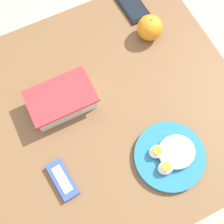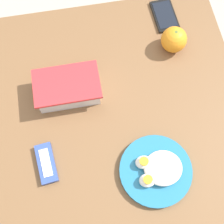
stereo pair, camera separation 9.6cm
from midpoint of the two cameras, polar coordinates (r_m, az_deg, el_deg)
ground_plane at (r=1.70m, az=0.59°, el=-8.84°), size 10.00×10.00×0.00m
table at (r=1.08m, az=0.92°, el=-1.64°), size 0.92×0.83×0.73m
food_container at (r=0.99m, az=-5.37°, el=3.91°), size 0.21×0.13×0.07m
orange_fruit at (r=1.09m, az=13.78°, el=12.45°), size 0.09×0.09×0.09m
rice_plate at (r=0.94m, az=11.14°, el=-10.76°), size 0.21×0.21×0.05m
candy_bar at (r=0.95m, az=-9.09°, el=-9.65°), size 0.06×0.12×0.02m
cell_phone at (r=1.19m, az=11.96°, el=16.63°), size 0.08×0.14×0.01m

